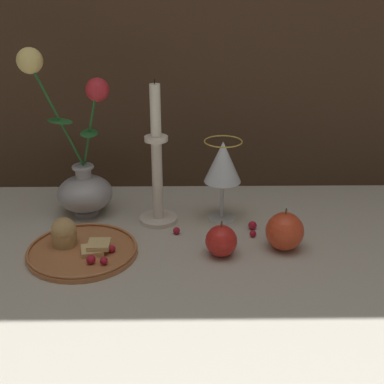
# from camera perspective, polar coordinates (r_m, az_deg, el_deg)

# --- Properties ---
(ground_plane) EXTENTS (2.40, 2.40, 0.00)m
(ground_plane) POSITION_cam_1_polar(r_m,az_deg,el_deg) (1.17, -2.26, -4.63)
(ground_plane) COLOR #B7B2A3
(ground_plane) RESTS_ON ground
(vase) EXTENTS (0.19, 0.13, 0.39)m
(vase) POSITION_cam_1_polar(r_m,az_deg,el_deg) (1.26, -11.77, 2.11)
(vase) COLOR #A3A3A8
(vase) RESTS_ON ground_plane
(plate_with_pastries) EXTENTS (0.23, 0.23, 0.07)m
(plate_with_pastries) POSITION_cam_1_polar(r_m,az_deg,el_deg) (1.12, -11.95, -5.73)
(plate_with_pastries) COLOR #B77042
(plate_with_pastries) RESTS_ON ground_plane
(wine_glass) EXTENTS (0.09, 0.09, 0.19)m
(wine_glass) POSITION_cam_1_polar(r_m,az_deg,el_deg) (1.20, 3.29, 2.98)
(wine_glass) COLOR silver
(wine_glass) RESTS_ON ground_plane
(candlestick) EXTENTS (0.09, 0.09, 0.33)m
(candlestick) POSITION_cam_1_polar(r_m,az_deg,el_deg) (1.19, -3.74, 2.11)
(candlestick) COLOR silver
(candlestick) RESTS_ON ground_plane
(apple_beside_vase) EXTENTS (0.07, 0.07, 0.08)m
(apple_beside_vase) POSITION_cam_1_polar(r_m,az_deg,el_deg) (1.09, 3.13, -5.24)
(apple_beside_vase) COLOR red
(apple_beside_vase) RESTS_ON ground_plane
(apple_near_glass) EXTENTS (0.08, 0.08, 0.09)m
(apple_near_glass) POSITION_cam_1_polar(r_m,az_deg,el_deg) (1.12, 9.86, -4.15)
(apple_near_glass) COLOR #D14223
(apple_near_glass) RESTS_ON ground_plane
(berry_near_plate) EXTENTS (0.02, 0.02, 0.02)m
(berry_near_plate) POSITION_cam_1_polar(r_m,az_deg,el_deg) (1.18, -1.67, -4.15)
(berry_near_plate) COLOR #AD192D
(berry_near_plate) RESTS_ON ground_plane
(berry_front_center) EXTENTS (0.02, 0.02, 0.02)m
(berry_front_center) POSITION_cam_1_polar(r_m,az_deg,el_deg) (1.20, 6.47, -3.55)
(berry_front_center) COLOR #AD192D
(berry_front_center) RESTS_ON ground_plane
(berry_by_glass_stem) EXTENTS (0.01, 0.01, 0.01)m
(berry_by_glass_stem) POSITION_cam_1_polar(r_m,az_deg,el_deg) (1.17, 6.50, -4.45)
(berry_by_glass_stem) COLOR #AD192D
(berry_by_glass_stem) RESTS_ON ground_plane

